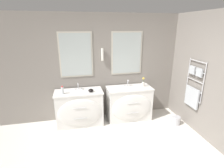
{
  "coord_description": "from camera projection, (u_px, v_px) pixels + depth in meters",
  "views": [
    {
      "loc": [
        -0.68,
        -1.97,
        2.3
      ],
      "look_at": [
        0.09,
        1.56,
        1.1
      ],
      "focal_mm": 28.0,
      "sensor_mm": 36.0,
      "label": 1
    }
  ],
  "objects": [
    {
      "name": "wall_back",
      "position": [
        102.0,
        67.0,
        4.36
      ],
      "size": [
        5.46,
        0.14,
        2.6
      ],
      "color": "gray",
      "rests_on": "ground_plane"
    },
    {
      "name": "wall_right",
      "position": [
        206.0,
        77.0,
        3.61
      ],
      "size": [
        0.13,
        4.34,
        2.6
      ],
      "color": "gray",
      "rests_on": "ground_plane"
    },
    {
      "name": "vanity_left",
      "position": [
        80.0,
        108.0,
        4.18
      ],
      "size": [
        1.12,
        0.6,
        0.85
      ],
      "color": "white",
      "rests_on": "ground_plane"
    },
    {
      "name": "vanity_right",
      "position": [
        129.0,
        103.0,
        4.43
      ],
      "size": [
        1.12,
        0.6,
        0.85
      ],
      "color": "white",
      "rests_on": "ground_plane"
    },
    {
      "name": "faucet_left",
      "position": [
        78.0,
        87.0,
        4.18
      ],
      "size": [
        0.17,
        0.1,
        0.16
      ],
      "color": "silver",
      "rests_on": "vanity_left"
    },
    {
      "name": "faucet_right",
      "position": [
        128.0,
        83.0,
        4.43
      ],
      "size": [
        0.17,
        0.1,
        0.16
      ],
      "color": "silver",
      "rests_on": "vanity_right"
    },
    {
      "name": "toiletry_bottle",
      "position": [
        62.0,
        90.0,
        3.9
      ],
      "size": [
        0.06,
        0.06,
        0.19
      ],
      "color": "silver",
      "rests_on": "vanity_left"
    },
    {
      "name": "amenity_bowl",
      "position": [
        91.0,
        90.0,
        4.04
      ],
      "size": [
        0.12,
        0.12,
        0.07
      ],
      "color": "black",
      "rests_on": "vanity_left"
    },
    {
      "name": "flower_vase",
      "position": [
        143.0,
        82.0,
        4.39
      ],
      "size": [
        0.07,
        0.07,
        0.24
      ],
      "color": "silver",
      "rests_on": "vanity_right"
    },
    {
      "name": "waste_bin",
      "position": [
        176.0,
        120.0,
        4.27
      ],
      "size": [
        0.2,
        0.2,
        0.2
      ],
      "color": "#B7B7BC",
      "rests_on": "ground_plane"
    }
  ]
}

